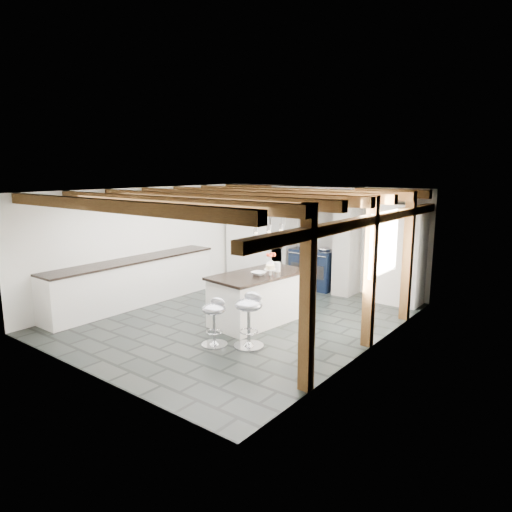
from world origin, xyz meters
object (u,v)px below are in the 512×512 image
Objects in this scene: kitchen_island at (259,297)px; bar_stool_far at (214,316)px; bar_stool_near at (249,314)px; range_cooker at (314,268)px.

kitchen_island is 1.31m from bar_stool_far.
bar_stool_near is at bearing 22.13° from bar_stool_far.
kitchen_island is 2.20× the size of bar_stool_near.
bar_stool_near reaches higher than bar_stool_far.
bar_stool_near is at bearing -74.35° from range_cooker.
kitchen_island reaches higher than bar_stool_near.
bar_stool_far is at bearing -81.83° from range_cooker.
bar_stool_near is 1.14× the size of bar_stool_far.
range_cooker is 1.34× the size of bar_stool_far.
range_cooker is 1.17× the size of bar_stool_near.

